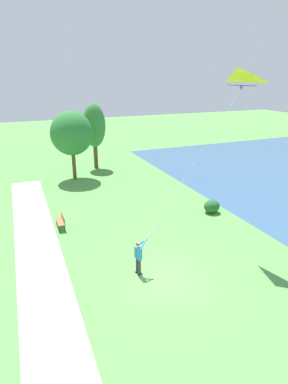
{
  "coord_description": "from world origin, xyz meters",
  "views": [
    {
      "loc": [
        -5.97,
        -11.63,
        9.22
      ],
      "look_at": [
        -0.53,
        1.43,
        4.01
      ],
      "focal_mm": 30.03,
      "sensor_mm": 36.0,
      "label": 1
    }
  ],
  "objects": [
    {
      "name": "person_kite_flyer",
      "position": [
        -1.04,
        0.86,
        1.05
      ],
      "size": [
        0.62,
        0.52,
        1.83
      ],
      "color": "#232328",
      "rests_on": "ground"
    },
    {
      "name": "walkway_path",
      "position": [
        -5.45,
        2.0,
        0.01
      ],
      "size": [
        2.8,
        32.03,
        0.02
      ],
      "primitive_type": "cube",
      "rotation": [
        0.0,
        0.0,
        -0.01
      ],
      "color": "#ADA393",
      "rests_on": "ground"
    },
    {
      "name": "tree_treeline_right",
      "position": [
        1.87,
        20.19,
        4.32
      ],
      "size": [
        2.28,
        1.99,
        6.57
      ],
      "color": "brown",
      "rests_on": "ground"
    },
    {
      "name": "ground_plane",
      "position": [
        0.0,
        0.0,
        0.0
      ],
      "size": [
        120.0,
        120.0,
        0.0
      ],
      "primitive_type": "plane",
      "color": "#569947"
    },
    {
      "name": "park_bench_near_walkway",
      "position": [
        -3.71,
        7.48,
        0.51
      ],
      "size": [
        0.46,
        1.51,
        0.88
      ],
      "color": "olive",
      "rests_on": "ground"
    },
    {
      "name": "flying_kite",
      "position": [
        4.28,
        1.54,
        8.95
      ],
      "size": [
        5.56,
        1.97,
        7.66
      ],
      "color": "yellow"
    },
    {
      "name": "tree_treeline_left",
      "position": [
        -0.93,
        17.31,
        4.24
      ],
      "size": [
        3.76,
        3.65,
        6.21
      ],
      "color": "brown",
      "rests_on": "ground"
    },
    {
      "name": "lakeside_shrub",
      "position": [
        6.46,
        5.78,
        0.47
      ],
      "size": [
        1.14,
        0.99,
        0.93
      ],
      "primitive_type": "ellipsoid",
      "color": "#236028",
      "rests_on": "ground"
    }
  ]
}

